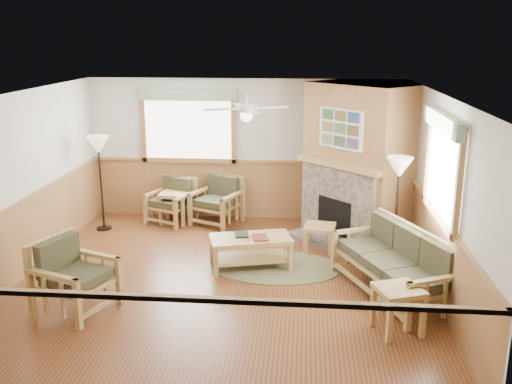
# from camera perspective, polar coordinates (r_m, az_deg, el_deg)

# --- Properties ---
(floor) EXTENTS (6.00, 6.00, 0.01)m
(floor) POSITION_cam_1_polar(r_m,az_deg,el_deg) (8.53, -3.13, -8.70)
(floor) COLOR brown
(floor) RESTS_ON ground
(ceiling) EXTENTS (6.00, 6.00, 0.01)m
(ceiling) POSITION_cam_1_polar(r_m,az_deg,el_deg) (7.82, -3.42, 9.69)
(ceiling) COLOR white
(ceiling) RESTS_ON floor
(wall_back) EXTENTS (6.00, 0.02, 2.70)m
(wall_back) POSITION_cam_1_polar(r_m,az_deg,el_deg) (10.97, -1.03, 4.25)
(wall_back) COLOR white
(wall_back) RESTS_ON floor
(wall_front) EXTENTS (6.00, 0.02, 2.70)m
(wall_front) POSITION_cam_1_polar(r_m,az_deg,el_deg) (5.29, -7.96, -8.49)
(wall_front) COLOR white
(wall_front) RESTS_ON floor
(wall_left) EXTENTS (0.02, 6.00, 2.70)m
(wall_left) POSITION_cam_1_polar(r_m,az_deg,el_deg) (9.00, -22.53, 0.55)
(wall_left) COLOR white
(wall_left) RESTS_ON floor
(wall_right) EXTENTS (0.02, 6.00, 2.70)m
(wall_right) POSITION_cam_1_polar(r_m,az_deg,el_deg) (8.20, 17.95, -0.38)
(wall_right) COLOR white
(wall_right) RESTS_ON floor
(wainscot) EXTENTS (6.00, 6.00, 1.10)m
(wainscot) POSITION_cam_1_polar(r_m,az_deg,el_deg) (8.32, -3.18, -5.21)
(wainscot) COLOR #9E6F40
(wainscot) RESTS_ON floor
(fireplace) EXTENTS (3.11, 3.11, 2.70)m
(fireplace) POSITION_cam_1_polar(r_m,az_deg,el_deg) (10.02, 10.14, 2.93)
(fireplace) COLOR #9E6F40
(fireplace) RESTS_ON floor
(window_back) EXTENTS (1.90, 0.16, 1.50)m
(window_back) POSITION_cam_1_polar(r_m,az_deg,el_deg) (10.94, -6.92, 10.36)
(window_back) COLOR white
(window_back) RESTS_ON wall_back
(window_right) EXTENTS (0.16, 1.90, 1.50)m
(window_right) POSITION_cam_1_polar(r_m,az_deg,el_deg) (7.78, 18.70, 7.62)
(window_right) COLOR white
(window_right) RESTS_ON wall_right
(ceiling_fan) EXTENTS (1.59, 1.59, 0.36)m
(ceiling_fan) POSITION_cam_1_polar(r_m,az_deg,el_deg) (8.09, -0.97, 9.62)
(ceiling_fan) COLOR white
(ceiling_fan) RESTS_ON ceiling
(sofa) EXTENTS (2.17, 1.59, 0.92)m
(sofa) POSITION_cam_1_polar(r_m,az_deg,el_deg) (8.10, 13.44, -6.88)
(sofa) COLOR tan
(sofa) RESTS_ON floor
(armchair_back_left) EXTENTS (0.97, 0.97, 0.84)m
(armchair_back_left) POSITION_cam_1_polar(r_m,az_deg,el_deg) (11.00, -8.52, -0.89)
(armchair_back_left) COLOR tan
(armchair_back_left) RESTS_ON floor
(armchair_back_right) EXTENTS (1.05, 1.05, 0.89)m
(armchair_back_right) POSITION_cam_1_polar(r_m,az_deg,el_deg) (10.82, -3.96, -0.88)
(armchair_back_right) COLOR tan
(armchair_back_right) RESTS_ON floor
(armchair_left) EXTENTS (1.09, 1.09, 0.95)m
(armchair_left) POSITION_cam_1_polar(r_m,az_deg,el_deg) (7.80, -17.64, -8.00)
(armchair_left) COLOR tan
(armchair_left) RESTS_ON floor
(coffee_table) EXTENTS (1.35, 0.92, 0.49)m
(coffee_table) POSITION_cam_1_polar(r_m,az_deg,el_deg) (8.83, -0.53, -6.03)
(coffee_table) COLOR tan
(coffee_table) RESTS_ON floor
(end_table_chairs) EXTENTS (0.57, 0.55, 0.59)m
(end_table_chairs) POSITION_cam_1_polar(r_m,az_deg,el_deg) (11.01, -8.10, -1.52)
(end_table_chairs) COLOR tan
(end_table_chairs) RESTS_ON floor
(end_table_sofa) EXTENTS (0.66, 0.65, 0.58)m
(end_table_sofa) POSITION_cam_1_polar(r_m,az_deg,el_deg) (7.20, 13.99, -11.36)
(end_table_sofa) COLOR tan
(end_table_sofa) RESTS_ON floor
(footstool) EXTENTS (0.56, 0.56, 0.43)m
(footstool) POSITION_cam_1_polar(r_m,az_deg,el_deg) (9.59, 6.37, -4.55)
(footstool) COLOR tan
(footstool) RESTS_ON floor
(braided_rug) EXTENTS (2.39, 2.39, 0.01)m
(braided_rug) POSITION_cam_1_polar(r_m,az_deg,el_deg) (8.92, 2.04, -7.49)
(braided_rug) COLOR brown
(braided_rug) RESTS_ON floor
(floor_lamp_left) EXTENTS (0.41, 0.41, 1.75)m
(floor_lamp_left) POSITION_cam_1_polar(r_m,az_deg,el_deg) (10.73, -15.24, 0.85)
(floor_lamp_left) COLOR black
(floor_lamp_left) RESTS_ON floor
(floor_lamp_right) EXTENTS (0.49, 0.49, 1.73)m
(floor_lamp_right) POSITION_cam_1_polar(r_m,az_deg,el_deg) (8.96, 13.86, -1.97)
(floor_lamp_right) COLOR black
(floor_lamp_right) RESTS_ON floor
(book_red) EXTENTS (0.28, 0.34, 0.03)m
(book_red) POSITION_cam_1_polar(r_m,az_deg,el_deg) (8.68, 0.42, -4.49)
(book_red) COLOR maroon
(book_red) RESTS_ON coffee_table
(book_dark) EXTENTS (0.25, 0.30, 0.02)m
(book_dark) POSITION_cam_1_polar(r_m,az_deg,el_deg) (8.82, -1.46, -4.20)
(book_dark) COLOR black
(book_dark) RESTS_ON coffee_table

